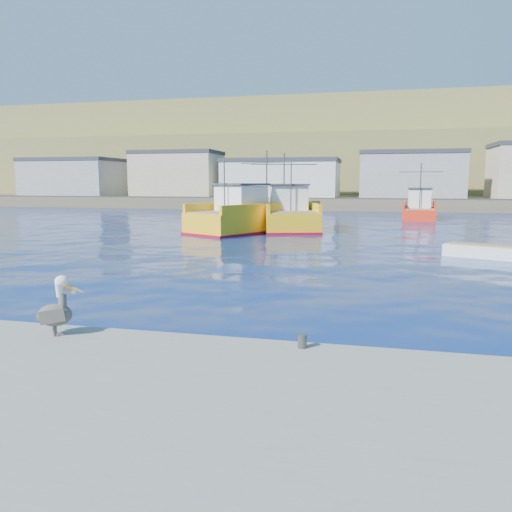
{
  "coord_description": "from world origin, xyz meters",
  "views": [
    {
      "loc": [
        4.36,
        -13.73,
        4.06
      ],
      "look_at": [
        0.44,
        3.23,
        1.46
      ],
      "focal_mm": 35.0,
      "sensor_mm": 36.0,
      "label": 1
    }
  ],
  "objects_px": {
    "boat_orange": "(419,209)",
    "pelican": "(57,310)",
    "trawler_yellow_a": "(254,217)",
    "trawler_yellow_b": "(286,215)",
    "skiff_mid": "(483,252)"
  },
  "relations": [
    {
      "from": "skiff_mid",
      "to": "boat_orange",
      "type": "bearing_deg",
      "value": 91.62
    },
    {
      "from": "skiff_mid",
      "to": "trawler_yellow_b",
      "type": "bearing_deg",
      "value": 131.94
    },
    {
      "from": "boat_orange",
      "to": "pelican",
      "type": "xyz_separation_m",
      "value": [
        -12.21,
        -47.93,
        0.05
      ]
    },
    {
      "from": "boat_orange",
      "to": "pelican",
      "type": "bearing_deg",
      "value": -104.29
    },
    {
      "from": "trawler_yellow_a",
      "to": "pelican",
      "type": "xyz_separation_m",
      "value": [
        2.45,
        -30.63,
        -0.03
      ]
    },
    {
      "from": "trawler_yellow_a",
      "to": "skiff_mid",
      "type": "bearing_deg",
      "value": -37.44
    },
    {
      "from": "trawler_yellow_b",
      "to": "boat_orange",
      "type": "height_order",
      "value": "trawler_yellow_b"
    },
    {
      "from": "trawler_yellow_b",
      "to": "pelican",
      "type": "distance_m",
      "value": 33.63
    },
    {
      "from": "trawler_yellow_b",
      "to": "pelican",
      "type": "relative_size",
      "value": 9.43
    },
    {
      "from": "boat_orange",
      "to": "pelican",
      "type": "relative_size",
      "value": 6.44
    },
    {
      "from": "trawler_yellow_b",
      "to": "boat_orange",
      "type": "distance_m",
      "value": 19.01
    },
    {
      "from": "trawler_yellow_a",
      "to": "trawler_yellow_b",
      "type": "bearing_deg",
      "value": 54.5
    },
    {
      "from": "pelican",
      "to": "boat_orange",
      "type": "bearing_deg",
      "value": 75.71
    },
    {
      "from": "trawler_yellow_b",
      "to": "skiff_mid",
      "type": "bearing_deg",
      "value": -48.06
    },
    {
      "from": "trawler_yellow_a",
      "to": "pelican",
      "type": "distance_m",
      "value": 30.73
    }
  ]
}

